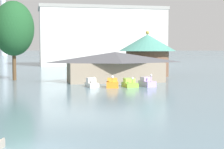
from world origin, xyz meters
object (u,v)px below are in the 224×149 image
at_px(pedal_boat_white, 92,83).
at_px(pedal_boat_orange, 112,84).
at_px(pedal_boat_lime, 130,83).
at_px(boathouse, 115,66).
at_px(green_roof_pavilion, 147,52).
at_px(shoreline_tree_mid, 14,29).
at_px(background_building_block, 102,36).
at_px(pedal_boat_lavender, 147,83).

xyz_separation_m(pedal_boat_white, pedal_boat_orange, (2.63, -1.28, 0.03)).
distance_m(pedal_boat_white, pedal_boat_lime, 5.24).
distance_m(pedal_boat_white, boathouse, 8.83).
bearing_deg(green_roof_pavilion, pedal_boat_white, -126.98).
xyz_separation_m(shoreline_tree_mid, background_building_block, (25.02, 54.84, 0.67)).
distance_m(pedal_boat_lime, pedal_boat_lavender, 2.42).
bearing_deg(shoreline_tree_mid, boathouse, -22.24).
relative_size(pedal_boat_lime, boathouse, 0.19).
height_order(pedal_boat_orange, background_building_block, background_building_block).
bearing_deg(boathouse, pedal_boat_lime, -87.92).
xyz_separation_m(pedal_boat_white, boathouse, (4.88, 7.09, 2.00)).
height_order(pedal_boat_lavender, green_roof_pavilion, green_roof_pavilion).
bearing_deg(pedal_boat_orange, pedal_boat_lime, 110.12).
bearing_deg(shoreline_tree_mid, pedal_boat_orange, -47.66).
xyz_separation_m(boathouse, background_building_block, (9.28, 61.28, 6.73)).
height_order(boathouse, green_roof_pavilion, green_roof_pavilion).
height_order(pedal_boat_white, shoreline_tree_mid, shoreline_tree_mid).
bearing_deg(background_building_block, boathouse, -98.61).
xyz_separation_m(pedal_boat_lavender, background_building_block, (6.59, 69.53, 8.69)).
xyz_separation_m(green_roof_pavilion, background_building_block, (0.55, 50.29, 4.66)).
relative_size(pedal_boat_white, background_building_block, 0.07).
height_order(pedal_boat_lime, shoreline_tree_mid, shoreline_tree_mid).
distance_m(shoreline_tree_mid, background_building_block, 60.28).
height_order(green_roof_pavilion, background_building_block, background_building_block).
height_order(pedal_boat_white, pedal_boat_lavender, pedal_boat_lavender).
xyz_separation_m(pedal_boat_lime, boathouse, (-0.29, 7.98, 2.03)).
xyz_separation_m(pedal_boat_white, shoreline_tree_mid, (-10.86, 13.52, 8.06)).
distance_m(pedal_boat_orange, boathouse, 8.88).
height_order(boathouse, shoreline_tree_mid, shoreline_tree_mid).
relative_size(pedal_boat_lime, shoreline_tree_mid, 0.23).
bearing_deg(pedal_boat_orange, green_roof_pavilion, 161.81).
distance_m(pedal_boat_white, shoreline_tree_mid, 19.12).
xyz_separation_m(pedal_boat_lime, background_building_block, (8.99, 69.26, 8.76)).
relative_size(boathouse, shoreline_tree_mid, 1.22).
height_order(pedal_boat_orange, boathouse, boathouse).
bearing_deg(background_building_block, pedal_boat_orange, -99.40).
distance_m(pedal_boat_orange, background_building_block, 71.13).
bearing_deg(shoreline_tree_mid, green_roof_pavilion, 10.53).
bearing_deg(pedal_boat_orange, boathouse, 176.33).
relative_size(pedal_boat_white, green_roof_pavilion, 0.24).
xyz_separation_m(pedal_boat_orange, pedal_boat_lime, (2.54, 0.39, -0.06)).
distance_m(pedal_boat_orange, shoreline_tree_mid, 21.58).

